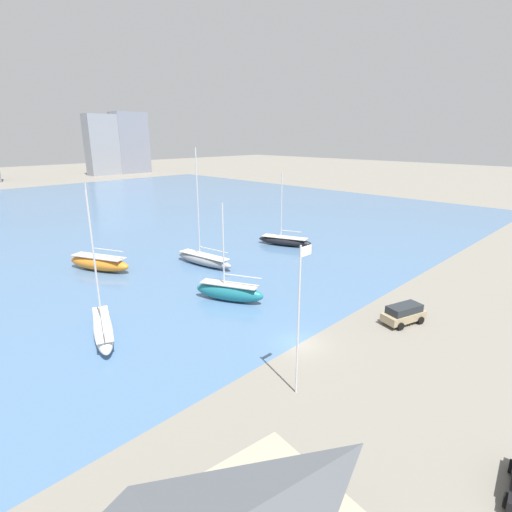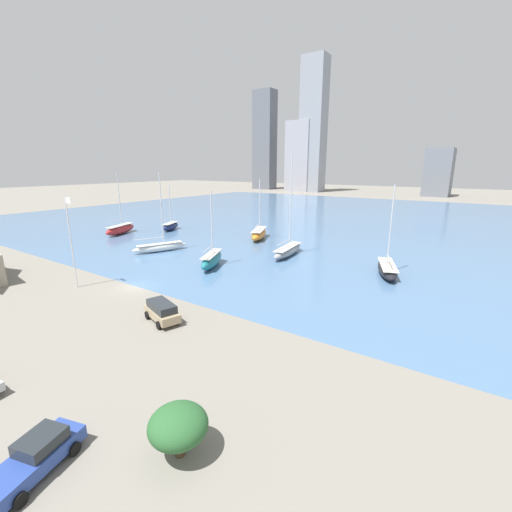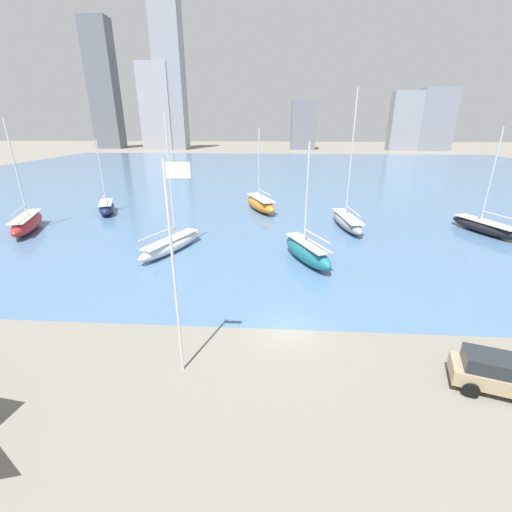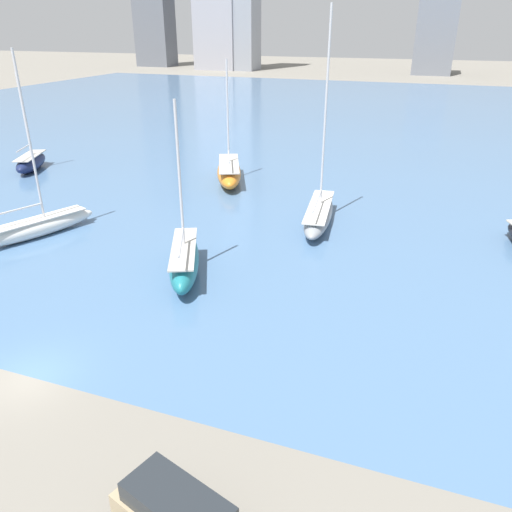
% 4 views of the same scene
% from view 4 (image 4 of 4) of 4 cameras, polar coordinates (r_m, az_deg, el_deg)
% --- Properties ---
extents(ground_plane, '(500.00, 500.00, 0.00)m').
position_cam_4_polar(ground_plane, '(26.47, -24.43, -12.47)').
color(ground_plane, gray).
extents(harbor_water, '(180.00, 140.00, 0.00)m').
position_cam_4_polar(harbor_water, '(87.08, 8.96, 14.69)').
color(harbor_water, '#4C7099').
rests_on(harbor_water, ground_plane).
extents(sailboat_navy, '(4.62, 7.22, 10.56)m').
position_cam_4_polar(sailboat_navy, '(62.84, -24.33, 9.76)').
color(sailboat_navy, '#19234C').
rests_on(sailboat_navy, harbor_water).
extents(sailboat_teal, '(5.10, 8.25, 11.19)m').
position_cam_4_polar(sailboat_teal, '(32.91, -8.19, -0.50)').
color(sailboat_teal, '#1E757F').
rests_on(sailboat_teal, harbor_water).
extents(sailboat_white, '(5.21, 9.64, 13.67)m').
position_cam_4_polar(sailboat_white, '(42.45, -23.79, 3.15)').
color(sailboat_white, white).
rests_on(sailboat_white, harbor_water).
extents(sailboat_gray, '(3.36, 10.59, 16.52)m').
position_cam_4_polar(sailboat_gray, '(41.74, 7.20, 4.89)').
color(sailboat_gray, gray).
rests_on(sailboat_gray, harbor_water).
extents(sailboat_orange, '(6.18, 10.04, 12.07)m').
position_cam_4_polar(sailboat_orange, '(52.96, -3.10, 9.58)').
color(sailboat_orange, orange).
rests_on(sailboat_orange, harbor_water).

